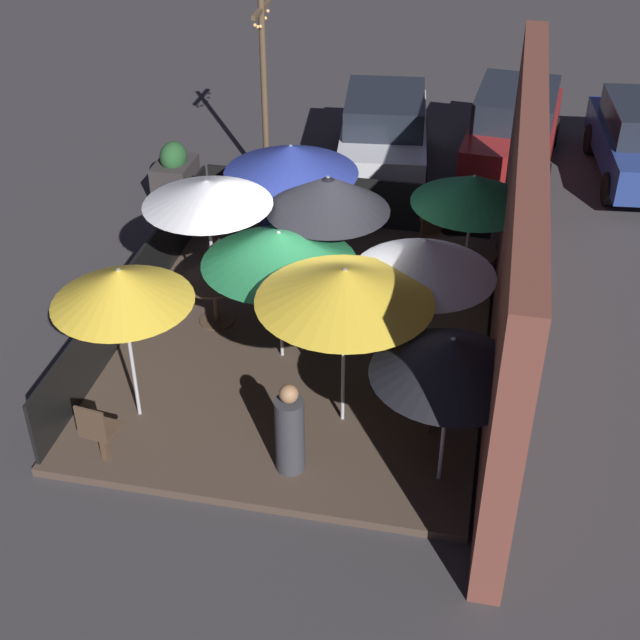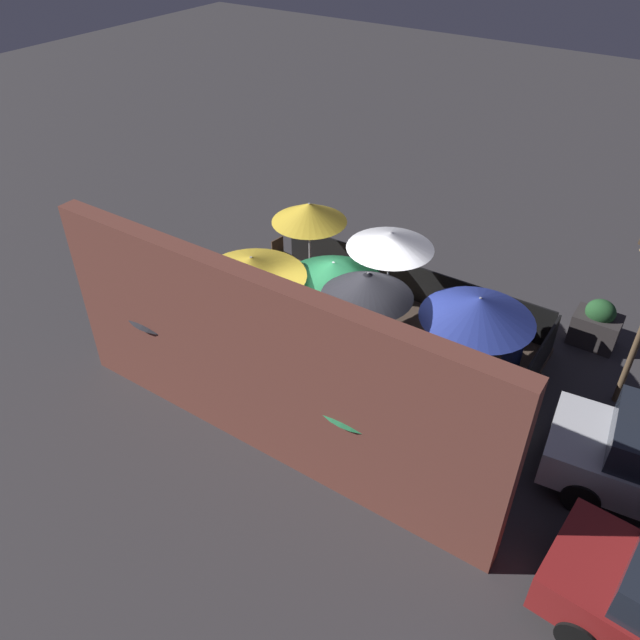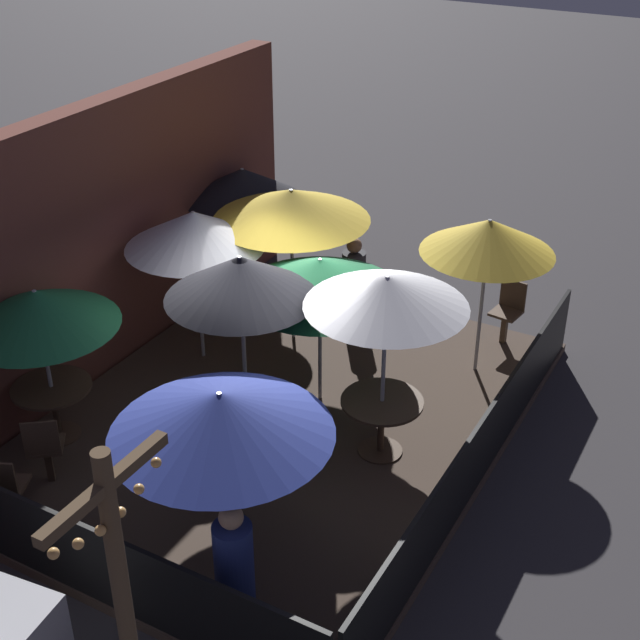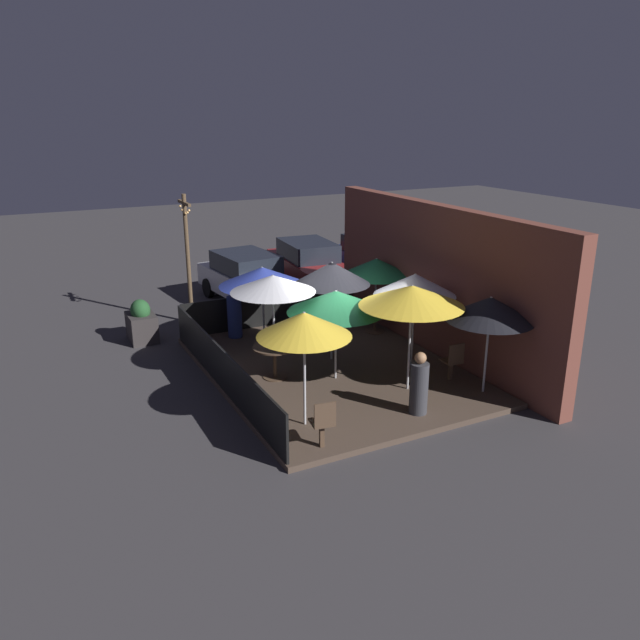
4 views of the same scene
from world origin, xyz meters
name	(u,v)px [view 2 (image 2 of 4)]	position (x,y,z in m)	size (l,w,h in m)	color
ground_plane	(351,360)	(0.00, 0.00, 0.00)	(60.00, 60.00, 0.00)	#383538
patio_deck	(351,358)	(0.00, 0.00, 0.06)	(7.19, 5.45, 0.12)	#47382D
building_wall	(262,369)	(0.00, 2.96, 1.89)	(8.79, 0.36, 3.77)	brown
fence_front	(409,281)	(0.00, -2.68, 0.59)	(6.99, 0.05, 0.95)	black
fence_side_left	(513,404)	(-3.55, 0.00, 0.59)	(0.05, 5.25, 0.95)	black
patio_umbrella_0	(371,382)	(-1.71, 2.26, 1.94)	(1.90, 1.90, 2.06)	#B2B2B7
patio_umbrella_1	(391,240)	(-0.04, -1.42, 2.33)	(1.88, 1.88, 2.40)	#B2B2B7
patio_umbrella_2	(252,267)	(1.84, 0.92, 2.24)	(2.22, 2.22, 2.34)	#B2B2B7
patio_umbrella_3	(479,308)	(-2.35, -0.75, 1.89)	(2.25, 2.25, 2.01)	#B2B2B7
patio_umbrella_4	(333,272)	(0.61, -0.21, 1.94)	(2.17, 2.17, 2.06)	#B2B2B7
patio_umbrella_5	(367,285)	(-0.45, 0.25, 2.28)	(1.81, 1.81, 2.43)	#B2B2B7
patio_umbrella_6	(309,213)	(2.30, -1.79, 2.16)	(1.78, 1.78, 2.28)	#B2B2B7
patio_umbrella_7	(269,311)	(0.73, 1.78, 2.10)	(1.91, 1.91, 2.24)	#B2B2B7
patio_umbrella_8	(173,295)	(2.70, 2.30, 2.00)	(1.86, 1.86, 2.13)	#B2B2B7
dining_table_0	(367,434)	(-1.71, 2.26, 0.71)	(0.98, 0.98, 0.74)	#4C3828
dining_table_1	(386,303)	(-0.04, -1.42, 0.72)	(1.00, 1.00, 0.75)	#4C3828
patio_chair_0	(281,255)	(3.27, -1.89, 0.64)	(0.45, 0.45, 0.95)	#4C3828
patio_chair_1	(459,449)	(-3.15, 1.60, 0.61)	(0.53, 0.53, 0.91)	#4C3828
patio_chair_2	(218,357)	(1.93, 2.05, 0.62)	(0.42, 0.42, 0.92)	#4C3828
patio_chair_3	(420,434)	(-2.45, 1.69, 0.65)	(0.56, 0.56, 0.96)	#4C3828
patron_0	(513,352)	(-3.05, -1.31, 0.73)	(0.54, 0.54, 1.36)	navy
patron_1	(233,301)	(2.88, 0.45, 0.71)	(0.47, 0.47, 1.30)	#333338
planter_box	(596,325)	(-4.20, -3.54, 0.51)	(0.99, 0.69, 1.15)	#332D2D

